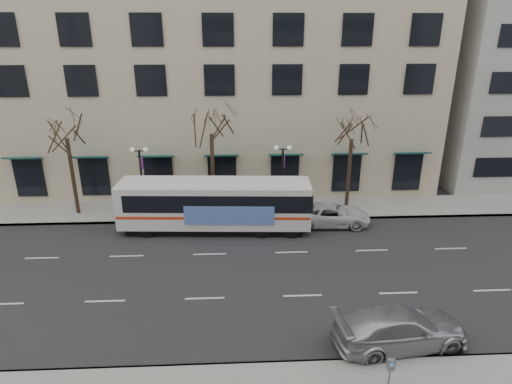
{
  "coord_description": "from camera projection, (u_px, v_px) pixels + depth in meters",
  "views": [
    {
      "loc": [
        1.73,
        -20.79,
        12.72
      ],
      "look_at": [
        2.83,
        2.29,
        4.0
      ],
      "focal_mm": 30.0,
      "sensor_mm": 36.0,
      "label": 1
    }
  ],
  "objects": [
    {
      "name": "city_bus",
      "position": [
        216.0,
        204.0,
        28.6
      ],
      "size": [
        12.87,
        3.49,
        3.45
      ],
      "rotation": [
        0.0,
        0.0,
        -0.06
      ],
      "color": "white",
      "rests_on": "ground"
    },
    {
      "name": "tree_far_right",
      "position": [
        353.0,
        126.0,
        30.25
      ],
      "size": [
        3.6,
        3.6,
        8.06
      ],
      "color": "black",
      "rests_on": "ground"
    },
    {
      "name": "white_pickup",
      "position": [
        331.0,
        214.0,
        29.74
      ],
      "size": [
        5.54,
        2.75,
        1.51
      ],
      "primitive_type": "imported",
      "rotation": [
        0.0,
        0.0,
        1.53
      ],
      "color": "silver",
      "rests_on": "ground"
    },
    {
      "name": "lamp_post_left",
      "position": [
        142.0,
        178.0,
        30.24
      ],
      "size": [
        1.22,
        0.45,
        5.21
      ],
      "color": "black",
      "rests_on": "ground"
    },
    {
      "name": "lamp_post_right",
      "position": [
        282.0,
        176.0,
        30.69
      ],
      "size": [
        1.22,
        0.45,
        5.21
      ],
      "color": "black",
      "rests_on": "ground"
    },
    {
      "name": "building_hotel",
      "position": [
        194.0,
        39.0,
        39.14
      ],
      "size": [
        40.0,
        20.0,
        24.0
      ],
      "primitive_type": "cube",
      "color": "#BAAE8E",
      "rests_on": "ground"
    },
    {
      "name": "ground",
      "position": [
        207.0,
        274.0,
        23.84
      ],
      "size": [
        160.0,
        160.0,
        0.0
      ],
      "primitive_type": "plane",
      "color": "black",
      "rests_on": "ground"
    },
    {
      "name": "tree_far_mid",
      "position": [
        211.0,
        120.0,
        29.63
      ],
      "size": [
        3.6,
        3.6,
        8.55
      ],
      "color": "black",
      "rests_on": "ground"
    },
    {
      "name": "tree_far_left",
      "position": [
        65.0,
        125.0,
        29.26
      ],
      "size": [
        3.6,
        3.6,
        8.34
      ],
      "color": "black",
      "rests_on": "ground"
    },
    {
      "name": "sidewalk_far",
      "position": [
        280.0,
        209.0,
        32.45
      ],
      "size": [
        80.0,
        4.0,
        0.15
      ],
      "primitive_type": "cube",
      "color": "gray",
      "rests_on": "ground"
    },
    {
      "name": "silver_car",
      "position": [
        400.0,
        328.0,
        18.23
      ],
      "size": [
        6.05,
        3.13,
        1.68
      ],
      "primitive_type": "imported",
      "rotation": [
        0.0,
        0.0,
        1.71
      ],
      "color": "#B2B3BA",
      "rests_on": "ground"
    },
    {
      "name": "pay_station",
      "position": [
        391.0,
        367.0,
        15.82
      ],
      "size": [
        0.28,
        0.19,
        1.26
      ],
      "rotation": [
        0.0,
        0.0,
        0.05
      ],
      "color": "slate",
      "rests_on": "sidewalk_near"
    }
  ]
}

